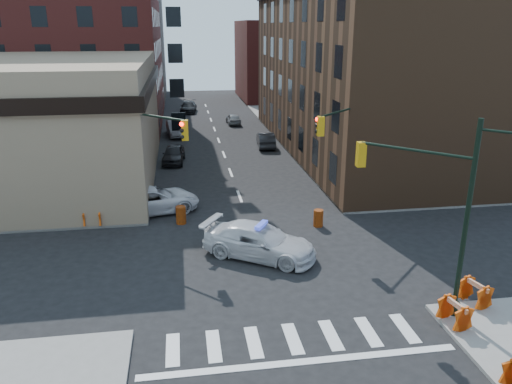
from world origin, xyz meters
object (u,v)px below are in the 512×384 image
object	(u,v)px
pickup	(153,200)
barrel_bank	(181,215)
police_car	(259,241)
barricade_se_a	(475,293)
barricade_nw_a	(112,207)
parked_car_enear	(266,140)
barrel_road	(318,218)
pedestrian_a	(119,208)
parked_car_wfar	(176,128)
parked_car_wnear	(174,154)
pedestrian_b	(34,206)

from	to	relation	value
pickup	barrel_bank	distance (m)	2.81
police_car	barricade_se_a	world-z (taller)	police_car
barricade_nw_a	pickup	bearing A→B (deg)	10.13
parked_car_enear	barrel_bank	xyz separation A→B (m)	(-8.38, -18.75, -0.20)
pickup	barrel_road	xyz separation A→B (m)	(9.75, -3.85, -0.31)
parked_car_enear	barrel_bank	distance (m)	20.54
pedestrian_a	barrel_bank	distance (m)	3.73
parked_car_wfar	barrel_road	xyz separation A→B (m)	(8.28, -27.03, -0.30)
barrel_bank	barricade_nw_a	world-z (taller)	barricade_nw_a
police_car	parked_car_wfar	size ratio (longest dim) A/B	1.21
barricade_nw_a	barrel_bank	bearing A→B (deg)	-22.86
parked_car_enear	barricade_nw_a	distance (m)	21.16
parked_car_wnear	pedestrian_b	size ratio (longest dim) A/B	2.78
police_car	parked_car_wnear	bearing A→B (deg)	44.48
barrel_bank	pickup	bearing A→B (deg)	128.55
barrel_road	pickup	bearing A→B (deg)	158.44
pedestrian_b	barricade_se_a	xyz separation A→B (m)	(20.86, -13.03, -0.29)
parked_car_wfar	barrel_road	world-z (taller)	parked_car_wfar
barricade_se_a	barricade_nw_a	world-z (taller)	barricade_nw_a
parked_car_enear	barricade_se_a	distance (m)	30.28
parked_car_wfar	barricade_nw_a	distance (m)	23.96
pedestrian_a	barrel_bank	size ratio (longest dim) A/B	1.49
pickup	pedestrian_a	world-z (taller)	pedestrian_a
parked_car_wfar	barricade_se_a	world-z (taller)	parked_car_wfar
barrel_bank	police_car	bearing A→B (deg)	-52.99
parked_car_wfar	pedestrian_b	xyz separation A→B (m)	(-8.47, -23.63, 0.14)
parked_car_enear	barricade_se_a	size ratio (longest dim) A/B	3.37
police_car	barricade_se_a	size ratio (longest dim) A/B	4.45
barrel_road	barricade_nw_a	distance (m)	12.66
pedestrian_a	barricade_se_a	size ratio (longest dim) A/B	1.21
parked_car_wfar	barricade_nw_a	size ratio (longest dim) A/B	3.64
parked_car_wnear	pickup	bearing A→B (deg)	-90.59
pickup	parked_car_enear	bearing A→B (deg)	-45.99
parked_car_wfar	parked_car_wnear	bearing A→B (deg)	-97.87
pedestrian_b	barricade_se_a	bearing A→B (deg)	-20.30
pedestrian_a	barricade_nw_a	size ratio (longest dim) A/B	1.20
pedestrian_a	parked_car_enear	bearing A→B (deg)	61.36
parked_car_wnear	barrel_road	size ratio (longest dim) A/B	4.34
pedestrian_b	parked_car_wfar	bearing A→B (deg)	81.97
parked_car_wfar	pedestrian_b	distance (m)	25.10
barricade_se_a	parked_car_enear	bearing A→B (deg)	-7.55
pickup	barricade_se_a	size ratio (longest dim) A/B	4.43
police_car	barricade_nw_a	distance (m)	10.67
parked_car_enear	barricade_se_a	bearing A→B (deg)	101.59
pickup	pedestrian_b	bearing A→B (deg)	79.15
pedestrian_b	barrel_bank	distance (m)	8.92
pedestrian_a	police_car	bearing A→B (deg)	-32.64
parked_car_enear	pedestrian_b	size ratio (longest dim) A/B	2.83
barrel_road	barricade_nw_a	world-z (taller)	barricade_nw_a
pedestrian_a	barrel_road	world-z (taller)	pedestrian_a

